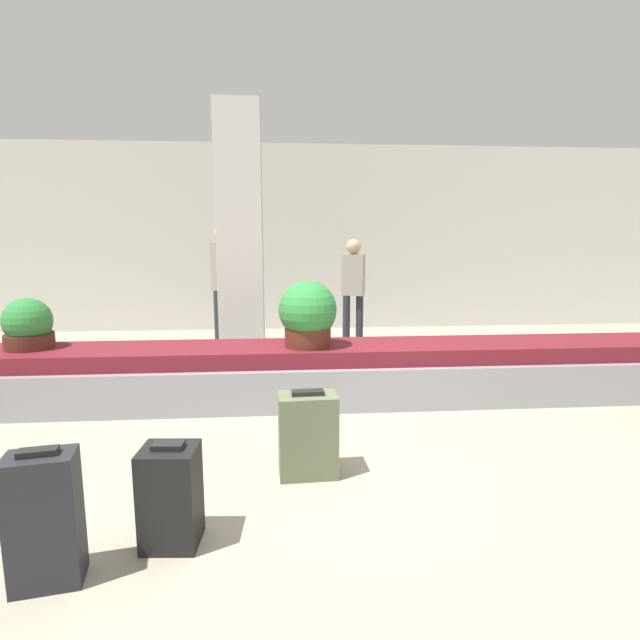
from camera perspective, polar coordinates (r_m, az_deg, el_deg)
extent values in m
plane|color=#9E937F|center=(3.66, 2.10, -17.04)|extent=(18.00, 18.00, 0.00)
cube|color=beige|center=(8.88, -2.10, 9.29)|extent=(18.00, 0.06, 3.20)
cube|color=gray|center=(5.07, 0.00, -6.86)|extent=(7.65, 0.88, 0.41)
cube|color=maroon|center=(5.00, 0.00, -3.73)|extent=(7.34, 0.72, 0.16)
cube|color=silver|center=(6.26, -9.08, 9.08)|extent=(0.54, 0.54, 3.20)
cube|color=#5B6647|center=(3.52, -1.39, -13.01)|extent=(0.41, 0.27, 0.58)
cube|color=black|center=(3.41, -1.41, -8.29)|extent=(0.22, 0.10, 0.03)
cube|color=black|center=(2.92, -16.70, -18.74)|extent=(0.31, 0.28, 0.54)
cube|color=black|center=(2.80, -16.98, -13.56)|extent=(0.17, 0.10, 0.03)
cube|color=#232328|center=(2.83, -28.95, -19.37)|extent=(0.34, 0.26, 0.65)
cube|color=black|center=(2.69, -29.55, -12.99)|extent=(0.18, 0.10, 0.03)
cylinder|color=#4C2319|center=(4.89, -1.40, -1.83)|extent=(0.45, 0.45, 0.21)
sphere|color=#2D7F38|center=(4.84, -1.42, 1.19)|extent=(0.57, 0.57, 0.57)
cylinder|color=#4C2319|center=(5.57, -30.27, -2.07)|extent=(0.45, 0.45, 0.14)
sphere|color=#2D7F38|center=(5.54, -30.44, -0.09)|extent=(0.45, 0.45, 0.45)
cylinder|color=#282833|center=(7.46, -11.57, 0.05)|extent=(0.11, 0.11, 0.86)
cylinder|color=#282833|center=(7.44, -10.05, 0.07)|extent=(0.11, 0.11, 0.86)
cube|color=gray|center=(7.37, -11.00, 6.00)|extent=(0.36, 0.28, 0.68)
sphere|color=tan|center=(7.35, -11.12, 9.63)|extent=(0.25, 0.25, 0.25)
cylinder|color=#282833|center=(7.53, 3.03, -0.06)|extent=(0.11, 0.11, 0.77)
cylinder|color=#282833|center=(7.56, 4.53, -0.04)|extent=(0.11, 0.11, 0.77)
cube|color=gray|center=(7.46, 3.84, 5.16)|extent=(0.36, 0.29, 0.61)
sphere|color=tan|center=(7.44, 3.87, 8.36)|extent=(0.22, 0.22, 0.22)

